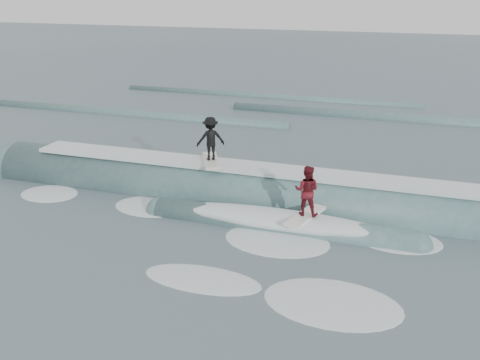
% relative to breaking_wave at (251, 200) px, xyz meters
% --- Properties ---
extents(ground, '(160.00, 160.00, 0.00)m').
position_rel_breaking_wave_xyz_m(ground, '(-0.19, -2.94, -0.04)').
color(ground, '#3A4854').
rests_on(ground, ground).
extents(breaking_wave, '(23.76, 4.04, 2.51)m').
position_rel_breaking_wave_xyz_m(breaking_wave, '(0.00, 0.00, 0.00)').
color(breaking_wave, '#3C6264').
rests_on(breaking_wave, ground).
extents(surfer_black, '(1.35, 2.04, 1.78)m').
position_rel_breaking_wave_xyz_m(surfer_black, '(-1.71, 0.23, 2.15)').
color(surfer_black, silver).
rests_on(surfer_black, ground).
extents(surfer_red, '(1.08, 2.07, 1.81)m').
position_rel_breaking_wave_xyz_m(surfer_red, '(2.51, -1.97, 1.34)').
color(surfer_red, white).
rests_on(surfer_red, ground).
extents(whitewater, '(15.77, 6.16, 0.10)m').
position_rel_breaking_wave_xyz_m(whitewater, '(0.72, -3.49, -0.04)').
color(whitewater, white).
rests_on(whitewater, ground).
extents(far_swells, '(39.36, 8.65, 0.80)m').
position_rel_breaking_wave_xyz_m(far_swells, '(-2.88, 14.71, -0.04)').
color(far_swells, '#3C6264').
rests_on(far_swells, ground).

